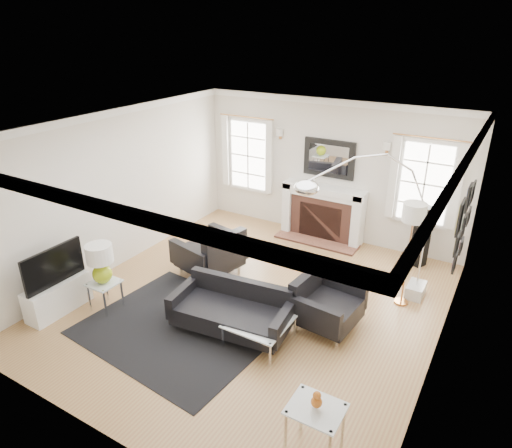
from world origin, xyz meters
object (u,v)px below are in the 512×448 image
Objects in this scene: armchair_right at (324,305)px; arc_floor_lamp at (367,224)px; sofa at (233,310)px; armchair_left at (212,254)px; coffee_table at (260,322)px; gourd_lamp at (100,261)px; fireplace at (322,213)px.

armchair_right is 1.36m from arc_floor_lamp.
sofa is 2.36m from arc_floor_lamp.
sofa is 1.47× the size of armchair_left.
armchair_left is at bearing -169.65° from arc_floor_lamp.
gourd_lamp is at bearing -168.39° from coffee_table.
arc_floor_lamp is (3.34, 2.19, 0.53)m from gourd_lamp.
fireplace is 4.49m from gourd_lamp.
gourd_lamp is at bearing -114.73° from armchair_left.
arc_floor_lamp is at bearing 33.24° from gourd_lamp.
sofa reaches higher than coffee_table.
fireplace is at bearing 91.74° from sofa.
sofa is 0.49m from coffee_table.
sofa is 2.21× the size of coffee_table.
arc_floor_lamp is (0.26, 0.88, 1.01)m from armchair_right.
fireplace is 3.62m from coffee_table.
gourd_lamp is at bearing -114.66° from fireplace.
arc_floor_lamp is (1.47, -1.89, 0.82)m from fireplace.
gourd_lamp reaches higher than armchair_right.
armchair_left is 2.07m from coffee_table.
fireplace is 2.68× the size of gourd_lamp.
armchair_left is at bearing 143.93° from coffee_table.
arc_floor_lamp is at bearing 73.39° from armchair_right.
armchair_left is at bearing 169.80° from armchair_right.
armchair_left is 1.95m from gourd_lamp.
fireplace reaches higher than armchair_left.
armchair_left is (-1.18, 1.14, 0.09)m from sofa.
fireplace is 3.02m from armchair_right.
fireplace is 2.53m from arc_floor_lamp.
arc_floor_lamp is at bearing 10.35° from armchair_left.
armchair_left is 1.50× the size of coffee_table.
fireplace is at bearing 127.85° from arc_floor_lamp.
fireplace reaches higher than armchair_right.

